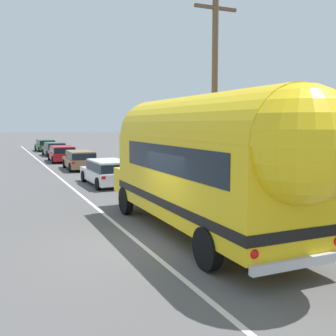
{
  "coord_description": "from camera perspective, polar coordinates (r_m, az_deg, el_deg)",
  "views": [
    {
      "loc": [
        -3.57,
        -9.86,
        3.31
      ],
      "look_at": [
        1.94,
        2.68,
        1.77
      ],
      "focal_mm": 42.32,
      "sensor_mm": 36.0,
      "label": 1
    }
  ],
  "objects": [
    {
      "name": "utility_pole",
      "position": [
        15.82,
        6.71,
        10.42
      ],
      "size": [
        1.8,
        0.24,
        8.5
      ],
      "color": "brown",
      "rests_on": "ground"
    },
    {
      "name": "lane_markings",
      "position": [
        22.74,
        -9.89,
        -2.03
      ],
      "size": [
        3.96,
        80.0,
        0.01
      ],
      "color": "silver",
      "rests_on": "ground"
    },
    {
      "name": "ground_plane",
      "position": [
        10.99,
        -3.7,
        -11.12
      ],
      "size": [
        300.0,
        300.0,
        0.0
      ],
      "primitive_type": "plane",
      "color": "#565454"
    },
    {
      "name": "car_fifth",
      "position": [
        49.87,
        -17.25,
        3.24
      ],
      "size": [
        2.14,
        4.69,
        1.37
      ],
      "color": "#196633",
      "rests_on": "ground"
    },
    {
      "name": "car_second",
      "position": [
        29.11,
        -12.59,
        1.31
      ],
      "size": [
        1.98,
        4.42,
        1.37
      ],
      "color": "olive",
      "rests_on": "ground"
    },
    {
      "name": "car_third",
      "position": [
        35.52,
        -15.03,
        2.14
      ],
      "size": [
        2.13,
        4.82,
        1.37
      ],
      "color": "#A5191E",
      "rests_on": "ground"
    },
    {
      "name": "car_lead",
      "position": [
        21.49,
        -8.71,
        -0.39
      ],
      "size": [
        2.04,
        4.6,
        1.37
      ],
      "color": "white",
      "rests_on": "ground"
    },
    {
      "name": "painted_bus",
      "position": [
        11.18,
        5.75,
        1.23
      ],
      "size": [
        2.63,
        10.66,
        4.12
      ],
      "color": "yellow",
      "rests_on": "ground"
    },
    {
      "name": "car_fourth",
      "position": [
        42.47,
        -16.06,
        2.77
      ],
      "size": [
        2.07,
        4.45,
        1.37
      ],
      "color": "#474C51",
      "rests_on": "ground"
    }
  ]
}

